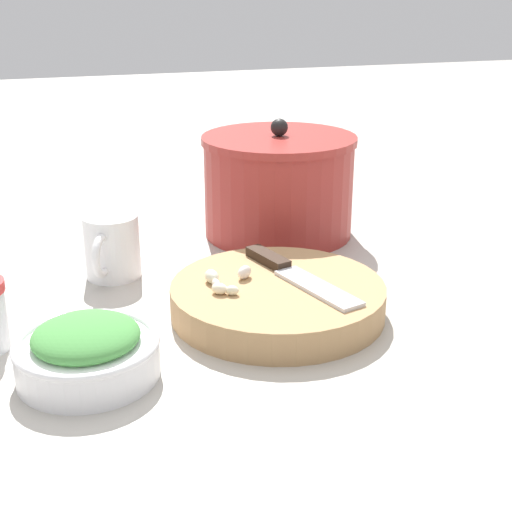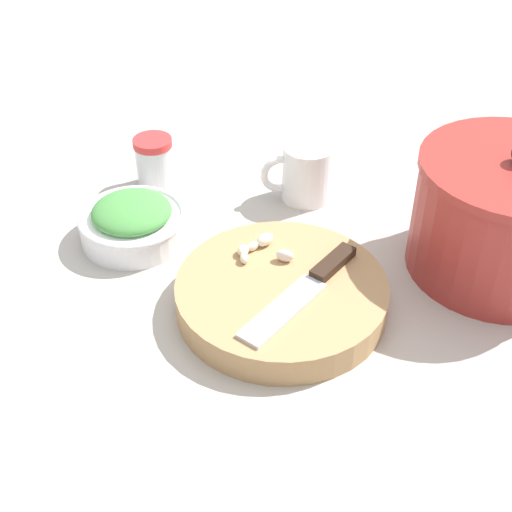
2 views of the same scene
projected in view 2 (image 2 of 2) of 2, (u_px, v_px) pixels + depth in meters
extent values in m
plane|color=#B2ADA3|center=(265.00, 268.00, 0.99)|extent=(5.00, 5.00, 0.00)
cylinder|color=tan|center=(281.00, 296.00, 0.92)|extent=(0.27, 0.27, 0.04)
cube|color=black|center=(333.00, 263.00, 0.93)|extent=(0.04, 0.08, 0.01)
cube|color=silver|center=(283.00, 310.00, 0.86)|extent=(0.07, 0.14, 0.01)
ellipsoid|color=silver|center=(284.00, 256.00, 0.93)|extent=(0.03, 0.03, 0.02)
ellipsoid|color=#EFE8C4|center=(244.00, 258.00, 0.93)|extent=(0.02, 0.02, 0.01)
ellipsoid|color=#E9E8CA|center=(268.00, 239.00, 0.96)|extent=(0.02, 0.03, 0.02)
ellipsoid|color=#F4E6C3|center=(242.00, 250.00, 0.95)|extent=(0.03, 0.02, 0.01)
ellipsoid|color=silver|center=(251.00, 245.00, 0.96)|extent=(0.01, 0.02, 0.01)
cylinder|color=white|center=(134.00, 227.00, 1.03)|extent=(0.15, 0.15, 0.04)
torus|color=white|center=(132.00, 216.00, 1.02)|extent=(0.16, 0.16, 0.01)
ellipsoid|color=#478E42|center=(132.00, 212.00, 1.02)|extent=(0.12, 0.12, 0.03)
cylinder|color=silver|center=(155.00, 166.00, 1.14)|extent=(0.06, 0.06, 0.07)
cylinder|color=red|center=(152.00, 143.00, 1.11)|extent=(0.06, 0.06, 0.01)
cylinder|color=white|center=(307.00, 172.00, 1.10)|extent=(0.08, 0.08, 0.09)
torus|color=white|center=(280.00, 174.00, 1.10)|extent=(0.04, 0.06, 0.06)
cylinder|color=#9E2D28|center=(505.00, 221.00, 0.95)|extent=(0.24, 0.24, 0.15)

